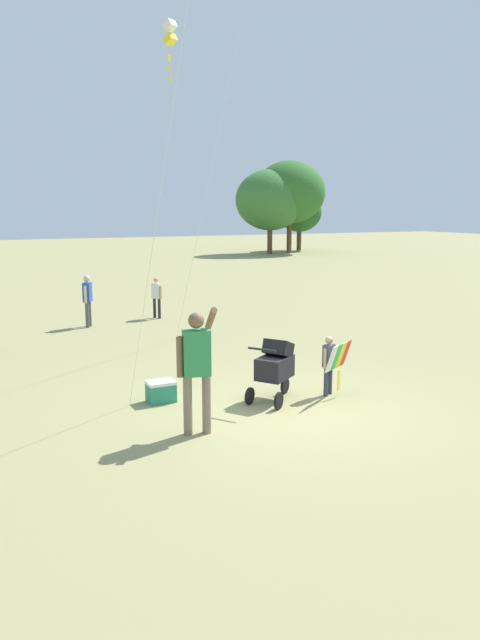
{
  "coord_description": "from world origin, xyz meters",
  "views": [
    {
      "loc": [
        -4.75,
        -7.6,
        3.1
      ],
      "look_at": [
        -0.41,
        1.06,
        1.3
      ],
      "focal_mm": 33.18,
      "sensor_mm": 36.0,
      "label": 1
    }
  ],
  "objects_px": {
    "child_with_butterfly_kite": "(331,360)",
    "person_couple_left": "(157,294)",
    "person_adult_flyer": "(197,362)",
    "stroller": "(275,364)",
    "cooler_box": "(161,391)",
    "kite_orange_delta": "(171,38)",
    "person_sitting_far": "(88,297)"
  },
  "relations": [
    {
      "from": "child_with_butterfly_kite",
      "to": "person_sitting_far",
      "type": "bearing_deg",
      "value": 106.36
    },
    {
      "from": "stroller",
      "to": "cooler_box",
      "type": "height_order",
      "value": "stroller"
    },
    {
      "from": "person_adult_flyer",
      "to": "cooler_box",
      "type": "xyz_separation_m",
      "value": [
        0.01,
        1.57,
        -0.87
      ]
    },
    {
      "from": "person_sitting_far",
      "to": "cooler_box",
      "type": "distance_m",
      "value": 6.97
    },
    {
      "from": "person_adult_flyer",
      "to": "cooler_box",
      "type": "relative_size",
      "value": 4.04
    },
    {
      "from": "child_with_butterfly_kite",
      "to": "person_couple_left",
      "type": "distance_m",
      "value": 8.31
    },
    {
      "from": "stroller",
      "to": "person_sitting_far",
      "type": "height_order",
      "value": "person_sitting_far"
    },
    {
      "from": "stroller",
      "to": "person_sitting_far",
      "type": "xyz_separation_m",
      "value": [
        -1.36,
        7.69,
        0.22
      ]
    },
    {
      "from": "child_with_butterfly_kite",
      "to": "kite_orange_delta",
      "type": "distance_m",
      "value": 8.2
    },
    {
      "from": "person_adult_flyer",
      "to": "stroller",
      "type": "bearing_deg",
      "value": 25.1
    },
    {
      "from": "child_with_butterfly_kite",
      "to": "person_adult_flyer",
      "type": "distance_m",
      "value": 2.78
    },
    {
      "from": "kite_orange_delta",
      "to": "person_couple_left",
      "type": "distance_m",
      "value": 6.89
    },
    {
      "from": "child_with_butterfly_kite",
      "to": "cooler_box",
      "type": "height_order",
      "value": "child_with_butterfly_kite"
    },
    {
      "from": "stroller",
      "to": "person_couple_left",
      "type": "distance_m",
      "value": 8.13
    },
    {
      "from": "person_sitting_far",
      "to": "person_couple_left",
      "type": "height_order",
      "value": "person_sitting_far"
    },
    {
      "from": "stroller",
      "to": "cooler_box",
      "type": "bearing_deg",
      "value": 156.24
    },
    {
      "from": "kite_orange_delta",
      "to": "person_sitting_far",
      "type": "relative_size",
      "value": 5.19
    },
    {
      "from": "stroller",
      "to": "kite_orange_delta",
      "type": "height_order",
      "value": "kite_orange_delta"
    },
    {
      "from": "person_adult_flyer",
      "to": "stroller",
      "type": "distance_m",
      "value": 1.96
    },
    {
      "from": "person_sitting_far",
      "to": "person_couple_left",
      "type": "distance_m",
      "value": 2.12
    },
    {
      "from": "child_with_butterfly_kite",
      "to": "person_couple_left",
      "type": "height_order",
      "value": "person_couple_left"
    },
    {
      "from": "stroller",
      "to": "person_couple_left",
      "type": "bearing_deg",
      "value": 84.99
    },
    {
      "from": "stroller",
      "to": "cooler_box",
      "type": "relative_size",
      "value": 2.37
    },
    {
      "from": "child_with_butterfly_kite",
      "to": "kite_orange_delta",
      "type": "height_order",
      "value": "kite_orange_delta"
    },
    {
      "from": "person_adult_flyer",
      "to": "child_with_butterfly_kite",
      "type": "bearing_deg",
      "value": 12.62
    },
    {
      "from": "person_sitting_far",
      "to": "cooler_box",
      "type": "height_order",
      "value": "person_sitting_far"
    },
    {
      "from": "person_sitting_far",
      "to": "person_couple_left",
      "type": "bearing_deg",
      "value": 11.19
    },
    {
      "from": "kite_orange_delta",
      "to": "person_couple_left",
      "type": "relative_size",
      "value": 6.07
    },
    {
      "from": "person_adult_flyer",
      "to": "cooler_box",
      "type": "bearing_deg",
      "value": 89.8
    },
    {
      "from": "person_couple_left",
      "to": "cooler_box",
      "type": "height_order",
      "value": "person_couple_left"
    },
    {
      "from": "kite_orange_delta",
      "to": "person_couple_left",
      "type": "bearing_deg",
      "value": 80.02
    },
    {
      "from": "stroller",
      "to": "person_couple_left",
      "type": "height_order",
      "value": "person_couple_left"
    }
  ]
}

